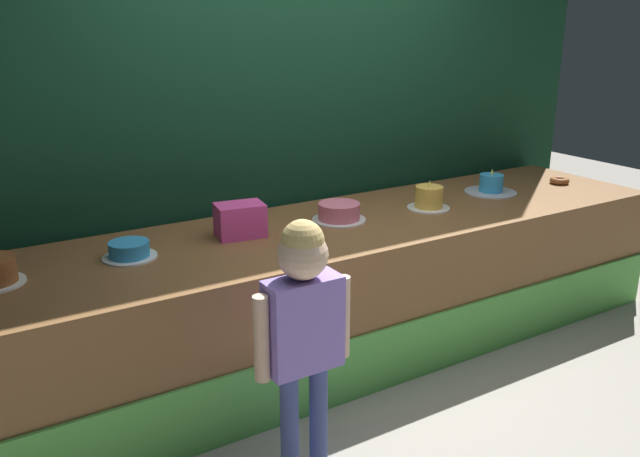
# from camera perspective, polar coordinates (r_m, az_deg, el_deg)

# --- Properties ---
(ground_plane) EXTENTS (12.00, 12.00, 0.00)m
(ground_plane) POSITION_cam_1_polar(r_m,az_deg,el_deg) (3.68, 6.40, -13.26)
(ground_plane) COLOR gray
(stage_platform) EXTENTS (4.24, 1.02, 0.78)m
(stage_platform) POSITION_cam_1_polar(r_m,az_deg,el_deg) (3.86, 2.08, -5.11)
(stage_platform) COLOR brown
(stage_platform) RESTS_ON ground_plane
(curtain_backdrop) EXTENTS (4.81, 0.08, 3.17)m
(curtain_backdrop) POSITION_cam_1_polar(r_m,az_deg,el_deg) (4.09, -2.56, 13.45)
(curtain_backdrop) COLOR #113823
(curtain_backdrop) RESTS_ON ground_plane
(child_figure) EXTENTS (0.44, 0.20, 1.15)m
(child_figure) POSITION_cam_1_polar(r_m,az_deg,el_deg) (2.68, -1.47, -7.62)
(child_figure) COLOR #3F4C8C
(child_figure) RESTS_ON ground_plane
(pink_box) EXTENTS (0.28, 0.21, 0.18)m
(pink_box) POSITION_cam_1_polar(r_m,az_deg,el_deg) (3.50, -6.95, 0.73)
(pink_box) COLOR #EF49A2
(pink_box) RESTS_ON stage_platform
(donut) EXTENTS (0.13, 0.13, 0.04)m
(donut) POSITION_cam_1_polar(r_m,az_deg,el_deg) (4.91, 20.08, 3.93)
(donut) COLOR brown
(donut) RESTS_ON stage_platform
(cake_left) EXTENTS (0.26, 0.26, 0.08)m
(cake_left) POSITION_cam_1_polar(r_m,az_deg,el_deg) (3.31, -16.22, -1.85)
(cake_left) COLOR white
(cake_left) RESTS_ON stage_platform
(cake_center) EXTENTS (0.31, 0.31, 0.10)m
(cake_center) POSITION_cam_1_polar(r_m,az_deg,el_deg) (3.76, 1.67, 1.41)
(cake_center) COLOR white
(cake_center) RESTS_ON stage_platform
(cake_right) EXTENTS (0.26, 0.26, 0.18)m
(cake_right) POSITION_cam_1_polar(r_m,az_deg,el_deg) (4.05, 9.44, 2.59)
(cake_right) COLOR white
(cake_right) RESTS_ON stage_platform
(cake_far_right) EXTENTS (0.34, 0.34, 0.17)m
(cake_far_right) POSITION_cam_1_polar(r_m,az_deg,el_deg) (4.51, 14.62, 3.62)
(cake_far_right) COLOR silver
(cake_far_right) RESTS_ON stage_platform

